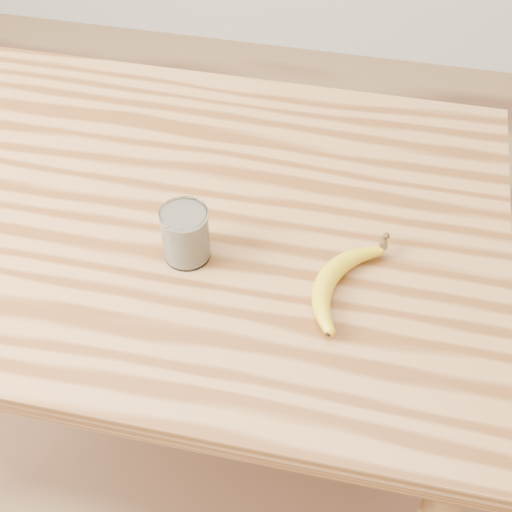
# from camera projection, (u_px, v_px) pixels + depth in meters

# --- Properties ---
(table) EXTENTS (1.20, 0.80, 0.90)m
(table) POSITION_uv_depth(u_px,v_px,m) (154.00, 255.00, 1.29)
(table) COLOR #AE7743
(table) RESTS_ON ground
(smoothie_glass) EXTENTS (0.07, 0.07, 0.09)m
(smoothie_glass) POSITION_uv_depth(u_px,v_px,m) (186.00, 234.00, 1.08)
(smoothie_glass) COLOR white
(smoothie_glass) RESTS_ON table
(banana) EXTENTS (0.17, 0.28, 0.03)m
(banana) POSITION_uv_depth(u_px,v_px,m) (328.00, 277.00, 1.06)
(banana) COLOR gold
(banana) RESTS_ON table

